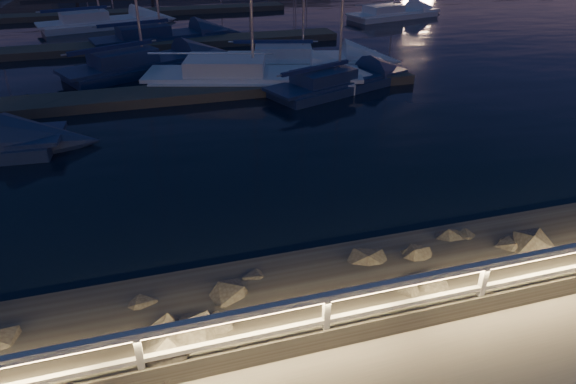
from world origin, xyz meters
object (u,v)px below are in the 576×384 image
(sailboat_d, at_px, (299,58))
(sailboat_g, at_px, (157,37))
(sailboat_c, at_px, (336,81))
(sailboat_f, at_px, (140,63))
(guard_rail, at_px, (263,321))
(sailboat_h, at_px, (247,76))
(sailboat_l, at_px, (391,13))
(sailboat_k, at_px, (98,21))

(sailboat_d, height_order, sailboat_g, sailboat_g)
(sailboat_c, relative_size, sailboat_f, 0.87)
(guard_rail, xyz_separation_m, sailboat_h, (3.49, 16.99, -0.91))
(sailboat_c, distance_m, sailboat_d, 4.62)
(sailboat_c, bearing_deg, sailboat_g, 99.63)
(sailboat_c, bearing_deg, sailboat_l, 35.15)
(sailboat_g, xyz_separation_m, sailboat_l, (17.79, 3.94, -0.04))
(sailboat_f, height_order, sailboat_g, sailboat_f)
(sailboat_c, relative_size, sailboat_g, 0.88)
(sailboat_d, relative_size, sailboat_k, 0.95)
(sailboat_f, xyz_separation_m, sailboat_k, (-2.37, 12.71, -0.02))
(guard_rail, bearing_deg, sailboat_h, 78.39)
(guard_rail, relative_size, sailboat_g, 3.17)
(sailboat_d, bearing_deg, sailboat_g, 148.01)
(sailboat_g, bearing_deg, sailboat_d, -60.75)
(sailboat_c, relative_size, sailboat_d, 0.90)
(sailboat_d, relative_size, sailboat_f, 0.97)
(sailboat_h, bearing_deg, sailboat_c, -9.92)
(sailboat_h, relative_size, sailboat_l, 1.29)
(sailboat_f, relative_size, sailboat_h, 0.84)
(guard_rail, xyz_separation_m, sailboat_f, (-1.20, 20.73, -0.92))
(sailboat_f, bearing_deg, sailboat_k, 75.83)
(sailboat_f, bearing_deg, sailboat_g, 53.80)
(guard_rail, bearing_deg, sailboat_g, 89.79)
(guard_rail, height_order, sailboat_l, sailboat_l)
(sailboat_f, bearing_deg, sailboat_c, -58.41)
(guard_rail, xyz_separation_m, sailboat_g, (0.10, 27.14, -0.94))
(sailboat_g, bearing_deg, sailboat_f, -114.79)
(guard_rail, height_order, sailboat_f, sailboat_f)
(sailboat_f, xyz_separation_m, sailboat_l, (19.09, 10.35, -0.06))
(sailboat_c, height_order, sailboat_f, sailboat_f)
(sailboat_d, bearing_deg, sailboat_f, -171.31)
(sailboat_c, xyz_separation_m, sailboat_h, (-3.66, 1.83, 0.07))
(sailboat_d, xyz_separation_m, sailboat_k, (-10.43, 13.67, 0.03))
(sailboat_h, xyz_separation_m, sailboat_k, (-7.06, 16.45, -0.03))
(sailboat_f, relative_size, sailboat_g, 1.00)
(sailboat_f, distance_m, sailboat_h, 6.00)
(sailboat_h, bearing_deg, guard_rail, -85.01)
(sailboat_c, bearing_deg, guard_rail, -136.12)
(sailboat_g, relative_size, sailboat_l, 1.08)
(sailboat_d, bearing_deg, sailboat_k, 142.80)
(sailboat_l, bearing_deg, sailboat_d, -147.55)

